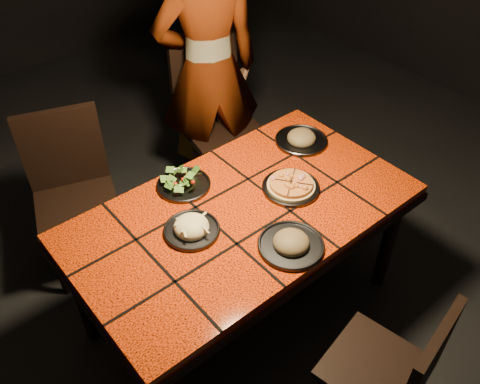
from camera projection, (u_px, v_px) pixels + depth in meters
room_shell at (244, 60)px, 1.85m from camera, size 6.04×7.04×3.08m
dining_table at (243, 221)px, 2.40m from camera, size 1.62×0.92×0.75m
chair_near at (396, 370)px, 2.03m from camera, size 0.45×0.45×0.85m
chair_far_left at (72, 184)px, 2.79m from camera, size 0.55×0.55×0.96m
chair_far_right at (213, 109)px, 3.31m from camera, size 0.54×0.54×1.02m
diner at (208, 70)px, 3.06m from camera, size 0.76×0.63×1.77m
plate_pizza at (291, 186)px, 2.44m from camera, size 0.33×0.33×0.04m
plate_pasta at (192, 228)px, 2.22m from camera, size 0.25×0.25×0.08m
plate_salad at (183, 182)px, 2.45m from camera, size 0.26×0.26×0.07m
plate_mushroom_a at (291, 243)px, 2.15m from camera, size 0.29×0.29×0.09m
plate_mushroom_b at (301, 138)px, 2.73m from camera, size 0.28×0.28×0.09m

